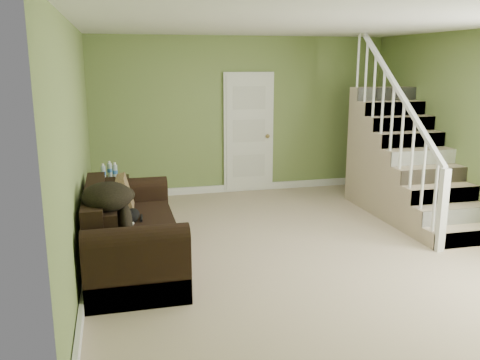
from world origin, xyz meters
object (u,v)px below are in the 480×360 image
side_table (111,200)px  sofa (128,236)px  cat (132,216)px  banana (154,231)px

side_table → sofa: bearing=-83.6°
sofa → cat: 0.23m
cat → banana: size_ratio=2.23×
sofa → banana: (0.25, -0.42, 0.17)m
sofa → side_table: sofa is taller
side_table → cat: 1.64m
sofa → cat: sofa is taller
sofa → side_table: size_ratio=2.63×
cat → side_table: bearing=116.8°
sofa → cat: bearing=11.2°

